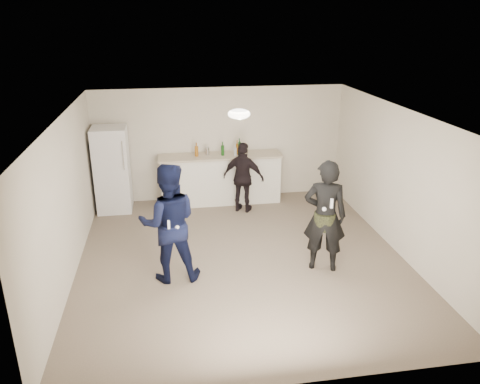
{
  "coord_description": "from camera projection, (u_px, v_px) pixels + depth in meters",
  "views": [
    {
      "loc": [
        -1.17,
        -7.04,
        3.92
      ],
      "look_at": [
        0.0,
        0.2,
        1.15
      ],
      "focal_mm": 35.0,
      "sensor_mm": 36.0,
      "label": 1
    }
  ],
  "objects": [
    {
      "name": "fridge_handle",
      "position": [
        123.0,
        155.0,
        9.36
      ],
      "size": [
        0.02,
        0.02,
        0.6
      ],
      "primitive_type": "cylinder",
      "color": "silver",
      "rests_on": "fridge"
    },
    {
      "name": "floor",
      "position": [
        242.0,
        258.0,
        8.06
      ],
      "size": [
        6.0,
        6.0,
        0.0
      ],
      "primitive_type": "plane",
      "color": "#6B5B4C",
      "rests_on": "ground"
    },
    {
      "name": "wall_left",
      "position": [
        66.0,
        200.0,
        7.21
      ],
      "size": [
        0.0,
        6.0,
        6.0
      ],
      "primitive_type": "plane",
      "rotation": [
        1.57,
        0.0,
        1.57
      ],
      "color": "beige",
      "rests_on": "floor"
    },
    {
      "name": "ceiling_dome",
      "position": [
        239.0,
        114.0,
        7.48
      ],
      "size": [
        0.36,
        0.36,
        0.16
      ],
      "primitive_type": "ellipsoid",
      "color": "white",
      "rests_on": "ceiling"
    },
    {
      "name": "nunchuk_man",
      "position": [
        177.0,
        228.0,
        6.93
      ],
      "size": [
        0.07,
        0.07,
        0.07
      ],
      "primitive_type": "sphere",
      "color": "white",
      "rests_on": "man"
    },
    {
      "name": "camo_shorts",
      "position": [
        325.0,
        221.0,
        7.47
      ],
      "size": [
        0.34,
        0.34,
        0.28
      ],
      "primitive_type": "cylinder",
      "color": "#333C1B",
      "rests_on": "woman"
    },
    {
      "name": "fridge",
      "position": [
        112.0,
        170.0,
        9.8
      ],
      "size": [
        0.7,
        0.7,
        1.8
      ],
      "primitive_type": "cube",
      "color": "white",
      "rests_on": "floor"
    },
    {
      "name": "wall_back",
      "position": [
        220.0,
        144.0,
        10.39
      ],
      "size": [
        6.0,
        0.0,
        6.0
      ],
      "primitive_type": "plane",
      "rotation": [
        1.57,
        0.0,
        0.0
      ],
      "color": "beige",
      "rests_on": "floor"
    },
    {
      "name": "remote_man",
      "position": [
        169.0,
        225.0,
        6.86
      ],
      "size": [
        0.04,
        0.04,
        0.15
      ],
      "primitive_type": "cube",
      "color": "white",
      "rests_on": "man"
    },
    {
      "name": "counter",
      "position": [
        221.0,
        180.0,
        10.34
      ],
      "size": [
        2.6,
        0.56,
        1.05
      ],
      "primitive_type": "cube",
      "color": "silver",
      "rests_on": "floor"
    },
    {
      "name": "remote_woman",
      "position": [
        332.0,
        203.0,
        7.1
      ],
      "size": [
        0.04,
        0.04,
        0.15
      ],
      "primitive_type": "cube",
      "color": "white",
      "rests_on": "woman"
    },
    {
      "name": "nunchuk_woman",
      "position": [
        324.0,
        209.0,
        7.15
      ],
      "size": [
        0.07,
        0.07,
        0.07
      ],
      "primitive_type": "sphere",
      "color": "white",
      "rests_on": "woman"
    },
    {
      "name": "spectator",
      "position": [
        243.0,
        178.0,
        9.77
      ],
      "size": [
        0.95,
        0.73,
        1.5
      ],
      "primitive_type": "imported",
      "rotation": [
        0.0,
        0.0,
        2.67
      ],
      "color": "black",
      "rests_on": "floor"
    },
    {
      "name": "man",
      "position": [
        169.0,
        223.0,
        7.15
      ],
      "size": [
        0.93,
        0.72,
        1.9
      ],
      "primitive_type": "imported",
      "rotation": [
        0.0,
        0.0,
        3.14
      ],
      "color": "#101845",
      "rests_on": "floor"
    },
    {
      "name": "woman",
      "position": [
        325.0,
        216.0,
        7.44
      ],
      "size": [
        0.79,
        0.64,
        1.86
      ],
      "primitive_type": "imported",
      "rotation": [
        0.0,
        0.0,
        2.82
      ],
      "color": "black",
      "rests_on": "floor"
    },
    {
      "name": "shaker",
      "position": [
        207.0,
        151.0,
        10.13
      ],
      "size": [
        0.08,
        0.08,
        0.17
      ],
      "primitive_type": "cylinder",
      "color": "silver",
      "rests_on": "counter_top"
    },
    {
      "name": "ceiling",
      "position": [
        242.0,
        114.0,
        7.18
      ],
      "size": [
        6.0,
        6.0,
        0.0
      ],
      "primitive_type": "plane",
      "rotation": [
        3.14,
        0.0,
        0.0
      ],
      "color": "silver",
      "rests_on": "wall_back"
    },
    {
      "name": "bottle_cluster",
      "position": [
        225.0,
        150.0,
        10.09
      ],
      "size": [
        0.99,
        0.15,
        0.28
      ],
      "color": "#9D5C16",
      "rests_on": "counter_top"
    },
    {
      "name": "wall_front",
      "position": [
        289.0,
        290.0,
        4.85
      ],
      "size": [
        6.0,
        0.0,
        6.0
      ],
      "primitive_type": "plane",
      "rotation": [
        -1.57,
        0.0,
        0.0
      ],
      "color": "beige",
      "rests_on": "floor"
    },
    {
      "name": "wall_right",
      "position": [
        400.0,
        182.0,
        8.03
      ],
      "size": [
        0.0,
        6.0,
        6.0
      ],
      "primitive_type": "plane",
      "rotation": [
        1.57,
        0.0,
        -1.57
      ],
      "color": "beige",
      "rests_on": "floor"
    },
    {
      "name": "counter_top",
      "position": [
        220.0,
        156.0,
        10.15
      ],
      "size": [
        2.68,
        0.64,
        0.04
      ],
      "primitive_type": "cube",
      "color": "#C1B395",
      "rests_on": "counter"
    }
  ]
}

